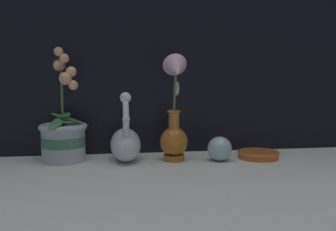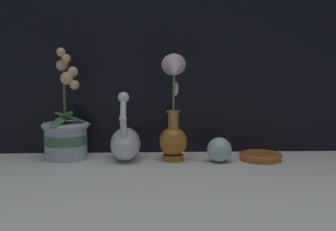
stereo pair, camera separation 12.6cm
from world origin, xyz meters
TOP-DOWN VIEW (x-y plane):
  - ground_plane at (0.00, 0.00)m, footprint 2.80×2.80m
  - orchid_potted_plant at (-0.33, 0.13)m, footprint 0.16×0.20m
  - swan_figurine at (-0.13, 0.11)m, footprint 0.10×0.20m
  - blue_vase at (0.02, 0.08)m, footprint 0.09×0.13m
  - glass_sphere at (0.16, 0.06)m, footprint 0.08×0.08m
  - amber_dish at (0.30, 0.08)m, footprint 0.14×0.14m

SIDE VIEW (x-z plane):
  - ground_plane at x=0.00m, z-range 0.00..0.00m
  - amber_dish at x=0.30m, z-range 0.00..0.03m
  - glass_sphere at x=0.16m, z-range 0.00..0.08m
  - swan_figurine at x=-0.13m, z-range -0.05..0.17m
  - orchid_potted_plant at x=-0.33m, z-range -0.09..0.26m
  - blue_vase at x=0.02m, z-range -0.04..0.30m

